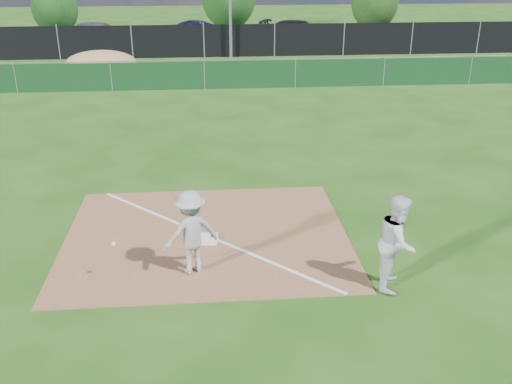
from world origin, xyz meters
TOP-DOWN VIEW (x-y plane):
  - ground at (0.00, 10.00)m, footprint 90.00×90.00m
  - infield_dirt at (0.00, 1.00)m, footprint 6.00×5.00m
  - foul_line at (0.00, 1.00)m, footprint 5.01×5.01m
  - green_fence at (0.00, 15.00)m, footprint 44.00×0.05m
  - dirt_mound at (-5.00, 18.50)m, footprint 3.38×2.60m
  - black_fence at (0.00, 23.00)m, footprint 46.00×0.04m
  - parking_lot at (0.00, 28.00)m, footprint 46.00×9.00m
  - first_base at (0.01, 0.77)m, footprint 0.45×0.45m
  - play_at_first at (-0.28, -0.42)m, footprint 2.03×0.98m
  - runner at (3.39, -1.20)m, footprint 0.94×1.05m
  - car_left at (-6.48, 27.19)m, footprint 4.98×2.95m
  - car_mid at (-0.04, 27.52)m, footprint 4.74×3.05m
  - car_right at (6.13, 27.25)m, footprint 5.44×3.98m
  - tree_left at (-10.16, 32.02)m, footprint 3.08×3.08m
  - tree_right at (12.43, 32.60)m, footprint 3.36×3.36m

SIDE VIEW (x-z plane):
  - ground at x=0.00m, z-range 0.00..0.00m
  - parking_lot at x=0.00m, z-range 0.00..0.01m
  - infield_dirt at x=0.00m, z-range 0.00..0.02m
  - foul_line at x=0.00m, z-range 0.02..0.03m
  - first_base at x=0.01m, z-range 0.02..0.11m
  - dirt_mound at x=-5.00m, z-range 0.00..1.17m
  - green_fence at x=0.00m, z-range 0.00..1.20m
  - car_right at x=6.13m, z-range 0.01..1.47m
  - car_mid at x=-0.04m, z-range 0.01..1.49m
  - car_left at x=-6.48m, z-range 0.01..1.60m
  - play_at_first at x=-0.28m, z-range 0.02..1.67m
  - runner at x=3.39m, z-range 0.00..1.78m
  - black_fence at x=0.00m, z-range 0.00..1.80m
  - tree_left at x=-10.16m, z-range 0.05..3.70m
  - tree_right at x=12.43m, z-range 0.06..4.04m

